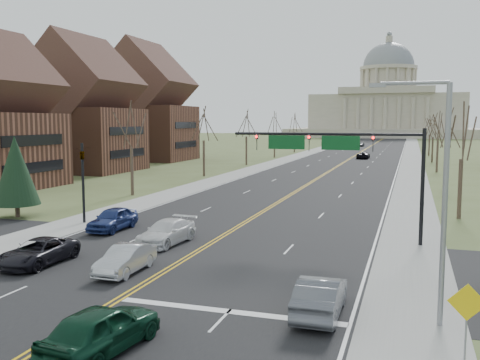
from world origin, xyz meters
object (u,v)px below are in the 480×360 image
Objects in this scene: signal_mast at (340,151)px; car_nb_outer_lead at (320,296)px; car_sb_inner_second at (166,232)px; car_sb_outer_second at (113,219)px; car_sb_inner_lead at (125,259)px; signal_left at (83,174)px; car_sb_outer_lead at (38,252)px; car_far_nb at (363,155)px; street_light at (438,187)px; car_nb_inner_lead at (101,329)px; warn_sign at (467,312)px; car_far_sb at (361,144)px.

car_nb_outer_lead is (1.11, -13.74, -4.98)m from signal_mast.
car_sb_outer_second reaches higher than car_sb_inner_second.
signal_mast is 15.11m from car_sb_inner_lead.
car_sb_inner_second is (-10.02, -4.43, -5.02)m from signal_mast.
car_sb_outer_lead is (4.52, -10.88, -3.02)m from signal_left.
car_sb_outer_second is at bearing -36.47° from car_nb_outer_lead.
car_sb_outer_lead is 0.96× the size of car_far_nb.
car_sb_outer_lead is (-15.53, 2.85, -0.09)m from car_nb_outer_lead.
signal_mast is at bearing 111.41° from street_light.
car_sb_outer_lead is (-5.22, -0.02, -0.01)m from car_sb_inner_lead.
signal_mast reaches higher than car_sb_inner_second.
car_far_nb is (-10.21, 90.08, -4.51)m from street_light.
car_sb_outer_second is (-5.41, 2.66, 0.06)m from car_sb_inner_second.
car_nb_inner_lead is at bearing -67.01° from car_sb_inner_second.
car_sb_inner_second is at bearing 96.44° from car_sb_inner_lead.
car_sb_inner_lead is (-14.50, 2.64, -4.52)m from street_light.
street_light is 18.35m from car_sb_inner_second.
car_nb_inner_lead is (-10.50, -5.90, -4.40)m from street_light.
car_nb_inner_lead is 1.02× the size of car_nb_outer_lead.
warn_sign is 0.57× the size of car_sb_inner_second.
signal_left is 27.78m from street_light.
car_sb_inner_lead is (9.74, -10.86, -3.01)m from signal_left.
car_nb_inner_lead is (-11.26, -1.88, -1.19)m from warn_sign.
car_nb_inner_lead is at bearing 90.54° from car_far_nb.
car_sb_outer_lead is at bearing -119.16° from car_sb_inner_second.
car_sb_inner_second is (-0.81, 6.44, 0.04)m from car_sb_inner_lead.
car_far_sb is at bearing -80.83° from car_nb_inner_lead.
car_far_nb is at bearing -81.19° from car_far_sb.
signal_left reaches higher than warn_sign.
car_sb_outer_second is at bearing 158.93° from car_sb_inner_second.
car_sb_inner_lead is at bearing -57.58° from car_nb_inner_lead.
signal_mast is 12.05m from car_sb_inner_second.
car_sb_outer_lead is (-20.48, 6.63, -1.33)m from warn_sign.
car_nb_outer_lead is at bearing 142.64° from warn_sign.
car_far_sb is (-0.03, 133.43, -0.02)m from car_sb_inner_second.
street_light is at bearing -29.12° from signal_left.
warn_sign reaches higher than car_far_sb.
signal_mast is 129.50m from car_far_sb.
car_sb_outer_lead is at bearing -67.45° from signal_left.
signal_left is at bearing 144.98° from warn_sign.
signal_mast is 4.23× the size of warn_sign.
car_nb_inner_lead is 0.97× the size of car_sb_outer_lead.
car_nb_inner_lead is 8.48m from car_nb_outer_lead.
car_sb_outer_second is 130.88m from car_far_sb.
car_sb_outer_second is at bearing -89.14° from car_far_sb.
signal_mast reaches higher than warn_sign.
street_light reaches higher than car_nb_inner_lead.
signal_left is 24.48m from car_nb_outer_lead.
car_sb_inner_second is 133.43m from car_far_sb.
signal_mast is 2.38× the size of car_far_nb.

